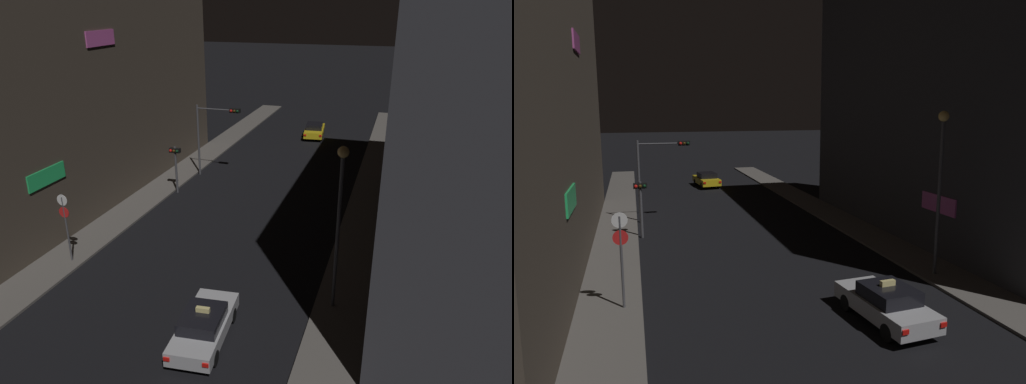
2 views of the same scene
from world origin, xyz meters
The scene contains 9 objects.
sidewalk_left centered at (-7.44, 26.23, 0.06)m, with size 2.50×56.46×0.12m, color #5B5651.
sidewalk_right centered at (7.44, 26.23, 0.06)m, with size 2.50×56.46×0.12m, color #5B5651.
building_facade_right centered at (12.76, 19.71, 8.04)m, with size 8.22×23.47×16.09m.
taxi centered at (2.34, 8.91, 0.74)m, with size 2.19×4.59×1.62m.
far_car centered at (0.66, 41.30, 0.73)m, with size 2.26×4.61×1.42m.
traffic_light_overhead centered at (-4.68, 27.39, 4.00)m, with size 3.55×0.42×5.60m.
traffic_light_left_kerb centered at (-5.94, 23.32, 2.48)m, with size 0.80×0.42×3.43m.
sign_pole_left centered at (-6.88, 12.60, 2.42)m, with size 0.59×0.10×3.77m.
street_lamp_near_block centered at (7.01, 12.70, 5.04)m, with size 0.48×0.48×7.49m.
Camera 2 is at (-6.30, -5.93, 7.77)m, focal length 33.96 mm.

